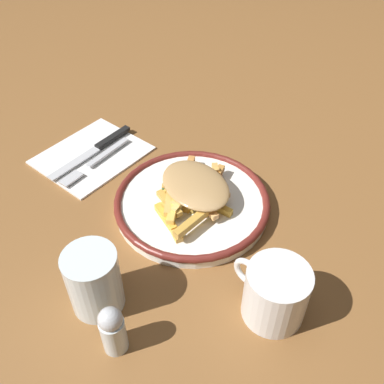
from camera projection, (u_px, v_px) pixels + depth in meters
name	position (u px, v px, depth m)	size (l,w,h in m)	color
ground_plane	(192.00, 208.00, 0.79)	(2.60, 2.60, 0.00)	brown
plate	(192.00, 202.00, 0.78)	(0.28, 0.28, 0.03)	white
fries_heap	(194.00, 189.00, 0.76)	(0.16, 0.19, 0.04)	gold
napkin	(92.00, 154.00, 0.89)	(0.17, 0.20, 0.01)	white
fork	(96.00, 161.00, 0.87)	(0.04, 0.18, 0.01)	silver
knife	(98.00, 147.00, 0.90)	(0.03, 0.21, 0.01)	black
water_glass	(94.00, 281.00, 0.61)	(0.08, 0.08, 0.10)	silver
coffee_mug	(275.00, 293.00, 0.60)	(0.12, 0.09, 0.09)	silver
salt_shaker	(113.00, 330.00, 0.56)	(0.03, 0.03, 0.08)	silver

